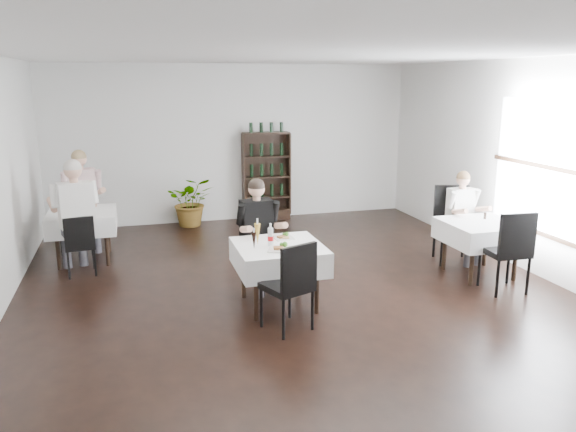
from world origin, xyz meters
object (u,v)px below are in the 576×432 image
object	(u,v)px
wine_shelf	(266,177)
diner_main	(259,226)
main_table	(279,257)
potted_tree	(191,201)

from	to	relation	value
wine_shelf	diner_main	xyz separation A→B (m)	(-1.00, -3.71, 0.01)
diner_main	wine_shelf	bearing A→B (deg)	74.84
main_table	diner_main	distance (m)	0.66
wine_shelf	main_table	bearing A→B (deg)	-101.78
wine_shelf	diner_main	distance (m)	3.84
main_table	potted_tree	bearing A→B (deg)	97.96
main_table	wine_shelf	bearing A→B (deg)	78.22
wine_shelf	main_table	size ratio (longest dim) A/B	1.70
wine_shelf	main_table	world-z (taller)	wine_shelf
main_table	diner_main	world-z (taller)	diner_main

